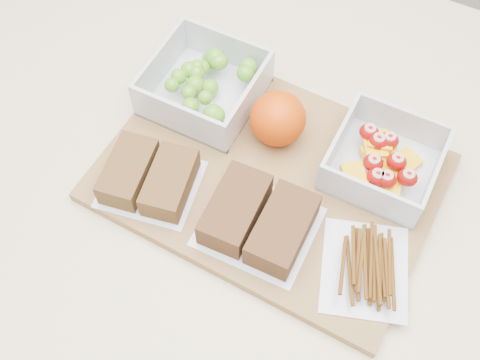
{
  "coord_description": "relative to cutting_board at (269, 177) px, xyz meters",
  "views": [
    {
      "loc": [
        0.17,
        -0.36,
        1.58
      ],
      "look_at": [
        -0.0,
        -0.02,
        0.93
      ],
      "focal_mm": 45.0,
      "sensor_mm": 36.0,
      "label": 1
    }
  ],
  "objects": [
    {
      "name": "grape_container",
      "position": [
        -0.13,
        0.08,
        0.03
      ],
      "size": [
        0.14,
        0.14,
        0.06
      ],
      "color": "silver",
      "rests_on": "cutting_board"
    },
    {
      "name": "ground",
      "position": [
        -0.02,
        -0.01,
        -0.91
      ],
      "size": [
        4.0,
        4.0,
        0.0
      ],
      "primitive_type": "plane",
      "color": "gray",
      "rests_on": "ground"
    },
    {
      "name": "sandwich_bag_center",
      "position": [
        0.02,
        -0.08,
        0.03
      ],
      "size": [
        0.14,
        0.12,
        0.04
      ],
      "color": "silver",
      "rests_on": "cutting_board"
    },
    {
      "name": "sandwich_bag_left",
      "position": [
        -0.13,
        -0.08,
        0.03
      ],
      "size": [
        0.14,
        0.13,
        0.04
      ],
      "color": "silver",
      "rests_on": "cutting_board"
    },
    {
      "name": "pretzel_bag",
      "position": [
        0.16,
        -0.07,
        0.02
      ],
      "size": [
        0.14,
        0.15,
        0.03
      ],
      "color": "silver",
      "rests_on": "cutting_board"
    },
    {
      "name": "fruit_container",
      "position": [
        0.13,
        0.07,
        0.03
      ],
      "size": [
        0.13,
        0.13,
        0.06
      ],
      "color": "silver",
      "rests_on": "cutting_board"
    },
    {
      "name": "cutting_board",
      "position": [
        0.0,
        0.0,
        0.0
      ],
      "size": [
        0.43,
        0.31,
        0.02
      ],
      "primitive_type": "cube",
      "rotation": [
        0.0,
        0.0,
        -0.03
      ],
      "color": "olive",
      "rests_on": "counter"
    },
    {
      "name": "counter",
      "position": [
        -0.02,
        -0.01,
        -0.46
      ],
      "size": [
        1.2,
        0.9,
        0.9
      ],
      "primitive_type": "cube",
      "color": "beige",
      "rests_on": "ground"
    },
    {
      "name": "orange",
      "position": [
        -0.02,
        0.06,
        0.05
      ],
      "size": [
        0.07,
        0.07,
        0.07
      ],
      "primitive_type": "sphere",
      "color": "#D54205",
      "rests_on": "cutting_board"
    }
  ]
}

